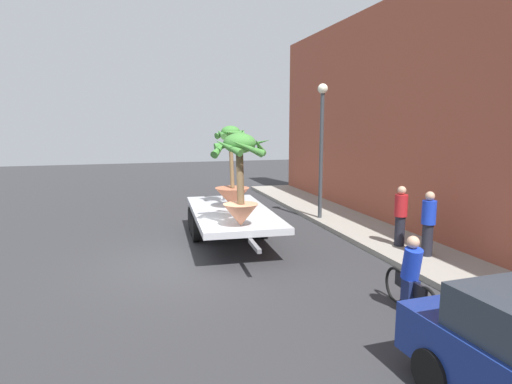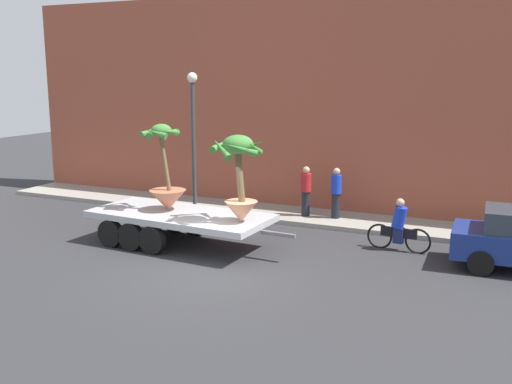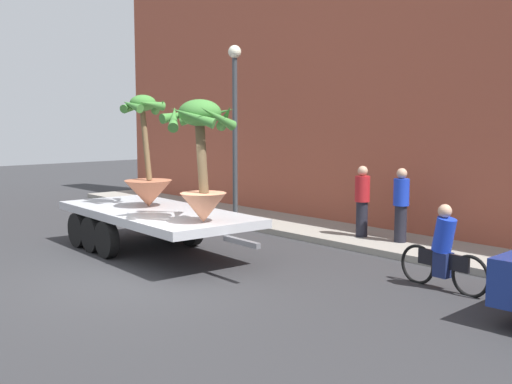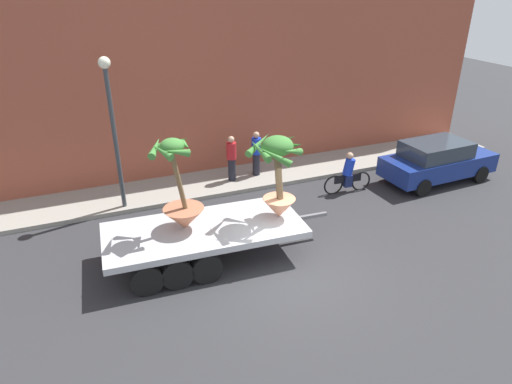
{
  "view_description": "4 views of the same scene",
  "coord_description": "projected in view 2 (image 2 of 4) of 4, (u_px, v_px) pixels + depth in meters",
  "views": [
    {
      "loc": [
        10.69,
        -1.3,
        3.59
      ],
      "look_at": [
        -0.13,
        1.84,
        1.79
      ],
      "focal_mm": 30.24,
      "sensor_mm": 36.0,
      "label": 1
    },
    {
      "loc": [
        6.98,
        -12.6,
        4.96
      ],
      "look_at": [
        0.04,
        2.62,
        1.56
      ],
      "focal_mm": 41.23,
      "sensor_mm": 36.0,
      "label": 2
    },
    {
      "loc": [
        9.86,
        -5.91,
        3.0
      ],
      "look_at": [
        0.36,
        2.55,
        1.49
      ],
      "focal_mm": 44.06,
      "sensor_mm": 36.0,
      "label": 3
    },
    {
      "loc": [
        -4.57,
        -8.65,
        7.13
      ],
      "look_at": [
        -0.14,
        2.22,
        1.41
      ],
      "focal_mm": 31.67,
      "sensor_mm": 36.0,
      "label": 4
    }
  ],
  "objects": [
    {
      "name": "pedestrian_near_gate",
      "position": [
        336.0,
        192.0,
        19.67
      ],
      "size": [
        0.36,
        0.36,
        1.71
      ],
      "color": "black",
      "rests_on": "sidewalk"
    },
    {
      "name": "potted_palm_rear",
      "position": [
        166.0,
        181.0,
        17.22
      ],
      "size": [
        1.34,
        1.14,
        2.54
      ],
      "color": "#B26647",
      "rests_on": "flatbed_trailer"
    },
    {
      "name": "sidewalk",
      "position": [
        296.0,
        216.0,
        20.48
      ],
      "size": [
        24.0,
        2.2,
        0.15
      ],
      "primitive_type": "cube",
      "color": "gray",
      "rests_on": "ground"
    },
    {
      "name": "pedestrian_far_left",
      "position": [
        306.0,
        190.0,
        19.98
      ],
      "size": [
        0.36,
        0.36,
        1.71
      ],
      "color": "black",
      "rests_on": "sidewalk"
    },
    {
      "name": "cyclist",
      "position": [
        399.0,
        228.0,
        16.61
      ],
      "size": [
        1.84,
        0.37,
        1.54
      ],
      "color": "black",
      "rests_on": "ground"
    },
    {
      "name": "potted_palm_middle",
      "position": [
        239.0,
        175.0,
        15.76
      ],
      "size": [
        1.58,
        1.64,
        2.37
      ],
      "color": "tan",
      "rests_on": "flatbed_trailer"
    },
    {
      "name": "street_lamp",
      "position": [
        193.0,
        123.0,
        20.61
      ],
      "size": [
        0.36,
        0.36,
        4.83
      ],
      "color": "#383D42",
      "rests_on": "sidewalk"
    },
    {
      "name": "building_facade",
      "position": [
        314.0,
        104.0,
        21.24
      ],
      "size": [
        24.0,
        1.2,
        7.74
      ],
      "primitive_type": "cube",
      "color": "#9E4C38",
      "rests_on": "ground"
    },
    {
      "name": "ground_plane",
      "position": [
        212.0,
        270.0,
        15.06
      ],
      "size": [
        60.0,
        60.0,
        0.0
      ],
      "primitive_type": "plane",
      "color": "#2D2D30"
    },
    {
      "name": "flatbed_trailer",
      "position": [
        173.0,
        219.0,
        17.2
      ],
      "size": [
        6.37,
        2.58,
        0.98
      ],
      "color": "#B7BABF",
      "rests_on": "ground"
    }
  ]
}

